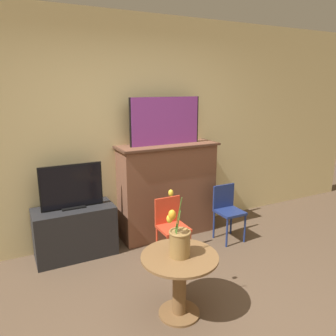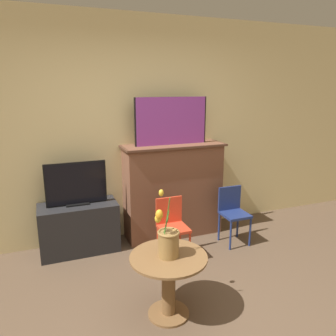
{
  "view_description": "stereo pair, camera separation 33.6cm",
  "coord_description": "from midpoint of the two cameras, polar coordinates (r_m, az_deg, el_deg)",
  "views": [
    {
      "loc": [
        -1.27,
        -1.63,
        1.88
      ],
      "look_at": [
        0.21,
        1.28,
        1.06
      ],
      "focal_mm": 35.0,
      "sensor_mm": 36.0,
      "label": 1
    },
    {
      "loc": [
        -0.96,
        -1.77,
        1.88
      ],
      "look_at": [
        0.21,
        1.28,
        1.06
      ],
      "focal_mm": 35.0,
      "sensor_mm": 36.0,
      "label": 2
    }
  ],
  "objects": [
    {
      "name": "chair_blue",
      "position": [
        4.12,
        13.55,
        -7.23
      ],
      "size": [
        0.3,
        0.3,
        0.69
      ],
      "color": "navy",
      "rests_on": "ground"
    },
    {
      "name": "painting",
      "position": [
        3.98,
        3.05,
        8.16
      ],
      "size": [
        0.92,
        0.03,
        0.57
      ],
      "color": "black",
      "rests_on": "fireplace_mantel"
    },
    {
      "name": "vase_tulips",
      "position": [
        2.67,
        3.67,
        -12.6
      ],
      "size": [
        0.21,
        0.25,
        0.52
      ],
      "color": "olive",
      "rests_on": "side_table"
    },
    {
      "name": "tv_stand",
      "position": [
        3.94,
        -12.82,
        -10.16
      ],
      "size": [
        0.88,
        0.41,
        0.57
      ],
      "color": "#232326",
      "rests_on": "ground"
    },
    {
      "name": "chair_red",
      "position": [
        3.65,
        3.34,
        -9.73
      ],
      "size": [
        0.3,
        0.3,
        0.69
      ],
      "color": "red",
      "rests_on": "ground"
    },
    {
      "name": "fireplace_mantel",
      "position": [
        4.16,
        3.22,
        -3.75
      ],
      "size": [
        1.28,
        0.42,
        1.18
      ],
      "color": "brown",
      "rests_on": "ground"
    },
    {
      "name": "wall_back",
      "position": [
        4.02,
        -4.84,
        6.48
      ],
      "size": [
        8.0,
        0.06,
        2.7
      ],
      "color": "beige",
      "rests_on": "ground"
    },
    {
      "name": "side_table",
      "position": [
        2.83,
        3.68,
        -18.51
      ],
      "size": [
        0.63,
        0.63,
        0.55
      ],
      "color": "brown",
      "rests_on": "ground"
    },
    {
      "name": "tv_monitor",
      "position": [
        3.76,
        -13.27,
        -2.82
      ],
      "size": [
        0.67,
        0.12,
        0.49
      ],
      "color": "black",
      "rests_on": "tv_stand"
    }
  ]
}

